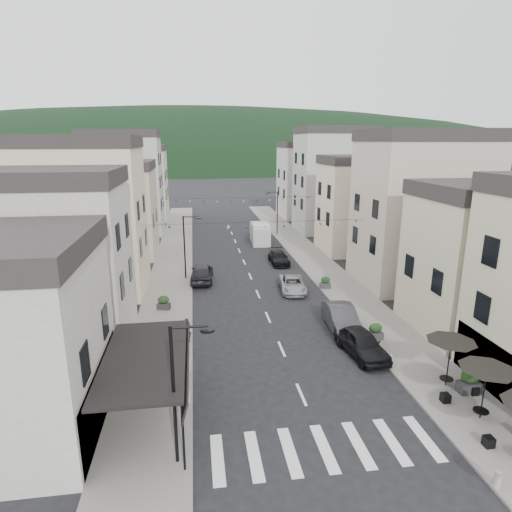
{
  "coord_description": "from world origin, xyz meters",
  "views": [
    {
      "loc": [
        -5.05,
        -12.71,
        12.52
      ],
      "look_at": [
        -0.25,
        20.45,
        3.5
      ],
      "focal_mm": 30.0,
      "sensor_mm": 36.0,
      "label": 1
    }
  ],
  "objects_px": {
    "parked_car_d": "(279,258)",
    "parked_car_e": "(202,273)",
    "parked_car_b": "(341,318)",
    "parked_car_c": "(292,284)",
    "parked_car_a": "(362,343)",
    "pedestrian_a": "(187,330)",
    "delivery_van": "(260,233)",
    "pedestrian_b": "(161,341)"
  },
  "relations": [
    {
      "from": "parked_car_d",
      "to": "parked_car_e",
      "type": "relative_size",
      "value": 0.91
    },
    {
      "from": "parked_car_b",
      "to": "parked_car_d",
      "type": "bearing_deg",
      "value": 97.77
    },
    {
      "from": "parked_car_a",
      "to": "parked_car_b",
      "type": "distance_m",
      "value": 3.63
    },
    {
      "from": "parked_car_b",
      "to": "delivery_van",
      "type": "xyz_separation_m",
      "value": [
        -1.54,
        26.49,
        0.43
      ]
    },
    {
      "from": "parked_car_e",
      "to": "pedestrian_a",
      "type": "height_order",
      "value": "parked_car_e"
    },
    {
      "from": "delivery_van",
      "to": "pedestrian_b",
      "type": "xyz_separation_m",
      "value": [
        -10.37,
        -28.63,
        -0.26
      ]
    },
    {
      "from": "pedestrian_a",
      "to": "parked_car_c",
      "type": "bearing_deg",
      "value": 49.89
    },
    {
      "from": "delivery_van",
      "to": "pedestrian_a",
      "type": "xyz_separation_m",
      "value": [
        -8.86,
        -27.0,
        -0.38
      ]
    },
    {
      "from": "parked_car_c",
      "to": "delivery_van",
      "type": "height_order",
      "value": "delivery_van"
    },
    {
      "from": "parked_car_c",
      "to": "parked_car_d",
      "type": "height_order",
      "value": "parked_car_d"
    },
    {
      "from": "parked_car_a",
      "to": "pedestrian_a",
      "type": "xyz_separation_m",
      "value": [
        -10.4,
        3.13,
        0.1
      ]
    },
    {
      "from": "parked_car_b",
      "to": "delivery_van",
      "type": "relative_size",
      "value": 0.92
    },
    {
      "from": "parked_car_a",
      "to": "pedestrian_b",
      "type": "distance_m",
      "value": 12.01
    },
    {
      "from": "parked_car_e",
      "to": "parked_car_d",
      "type": "bearing_deg",
      "value": -145.86
    },
    {
      "from": "parked_car_a",
      "to": "pedestrian_a",
      "type": "distance_m",
      "value": 10.86
    },
    {
      "from": "parked_car_d",
      "to": "parked_car_e",
      "type": "xyz_separation_m",
      "value": [
        -8.17,
        -4.82,
        0.19
      ]
    },
    {
      "from": "parked_car_b",
      "to": "pedestrian_b",
      "type": "xyz_separation_m",
      "value": [
        -11.91,
        -2.14,
        0.17
      ]
    },
    {
      "from": "pedestrian_a",
      "to": "delivery_van",
      "type": "bearing_deg",
      "value": 77.57
    },
    {
      "from": "parked_car_d",
      "to": "pedestrian_b",
      "type": "relative_size",
      "value": 2.53
    },
    {
      "from": "parked_car_c",
      "to": "parked_car_e",
      "type": "height_order",
      "value": "parked_car_e"
    },
    {
      "from": "parked_car_e",
      "to": "pedestrian_b",
      "type": "relative_size",
      "value": 2.79
    },
    {
      "from": "parked_car_d",
      "to": "pedestrian_a",
      "type": "distance_m",
      "value": 19.62
    },
    {
      "from": "parked_car_b",
      "to": "delivery_van",
      "type": "height_order",
      "value": "delivery_van"
    },
    {
      "from": "parked_car_b",
      "to": "parked_car_a",
      "type": "bearing_deg",
      "value": -85.76
    },
    {
      "from": "parked_car_c",
      "to": "pedestrian_b",
      "type": "xyz_separation_m",
      "value": [
        -10.35,
        -10.21,
        0.38
      ]
    },
    {
      "from": "parked_car_c",
      "to": "parked_car_e",
      "type": "distance_m",
      "value": 8.55
    },
    {
      "from": "parked_car_c",
      "to": "pedestrian_a",
      "type": "height_order",
      "value": "pedestrian_a"
    },
    {
      "from": "parked_car_b",
      "to": "parked_car_e",
      "type": "bearing_deg",
      "value": 131.91
    },
    {
      "from": "delivery_van",
      "to": "pedestrian_b",
      "type": "relative_size",
      "value": 3.1
    },
    {
      "from": "parked_car_c",
      "to": "parked_car_b",
      "type": "bearing_deg",
      "value": -73.41
    },
    {
      "from": "parked_car_d",
      "to": "delivery_van",
      "type": "distance_m",
      "value": 9.8
    },
    {
      "from": "parked_car_b",
      "to": "pedestrian_a",
      "type": "xyz_separation_m",
      "value": [
        -10.4,
        -0.51,
        0.05
      ]
    },
    {
      "from": "pedestrian_a",
      "to": "pedestrian_b",
      "type": "relative_size",
      "value": 0.87
    },
    {
      "from": "parked_car_d",
      "to": "parked_car_a",
      "type": "bearing_deg",
      "value": -86.76
    },
    {
      "from": "parked_car_c",
      "to": "pedestrian_a",
      "type": "bearing_deg",
      "value": -130.22
    },
    {
      "from": "parked_car_b",
      "to": "parked_car_e",
      "type": "height_order",
      "value": "parked_car_e"
    },
    {
      "from": "pedestrian_b",
      "to": "parked_car_e",
      "type": "bearing_deg",
      "value": 87.97
    },
    {
      "from": "parked_car_b",
      "to": "parked_car_d",
      "type": "relative_size",
      "value": 1.14
    },
    {
      "from": "parked_car_d",
      "to": "pedestrian_a",
      "type": "relative_size",
      "value": 2.91
    },
    {
      "from": "parked_car_b",
      "to": "parked_car_c",
      "type": "xyz_separation_m",
      "value": [
        -1.56,
        8.07,
        -0.21
      ]
    },
    {
      "from": "parked_car_d",
      "to": "pedestrian_b",
      "type": "distance_m",
      "value": 21.78
    },
    {
      "from": "pedestrian_a",
      "to": "pedestrian_b",
      "type": "bearing_deg",
      "value": -127.15
    }
  ]
}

